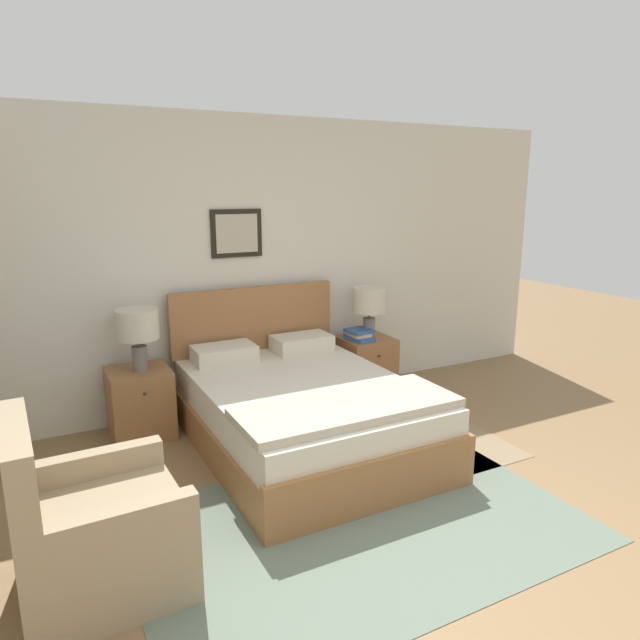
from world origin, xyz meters
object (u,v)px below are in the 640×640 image
at_px(table_lamp_by_door, 369,302).
at_px(armchair, 93,533).
at_px(table_lamp_near_window, 137,328).
at_px(nightstand_near_window, 140,402).
at_px(bed, 303,410).
at_px(nightstand_by_door, 365,365).

bearing_deg(table_lamp_by_door, armchair, -147.19).
bearing_deg(table_lamp_near_window, nightstand_near_window, 122.93).
height_order(armchair, table_lamp_by_door, table_lamp_by_door).
xyz_separation_m(bed, nightstand_near_window, (-1.08, 0.80, -0.02)).
bearing_deg(table_lamp_near_window, nightstand_by_door, 0.70).
bearing_deg(armchair, nightstand_near_window, 160.62).
relative_size(armchair, nightstand_by_door, 1.69).
xyz_separation_m(bed, table_lamp_near_window, (-1.06, 0.78, 0.61)).
height_order(bed, table_lamp_by_door, bed).
bearing_deg(nightstand_near_window, table_lamp_near_window, -57.07).
height_order(bed, armchair, bed).
bearing_deg(nightstand_by_door, bed, -143.26).
relative_size(bed, armchair, 2.23).
relative_size(nightstand_near_window, table_lamp_near_window, 1.12).
bearing_deg(bed, nightstand_by_door, 36.74).
xyz_separation_m(bed, armchair, (-1.63, -0.98, 0.01)).
bearing_deg(table_lamp_by_door, table_lamp_near_window, 180.00).
xyz_separation_m(nightstand_by_door, table_lamp_by_door, (0.02, -0.03, 0.63)).
relative_size(armchair, table_lamp_by_door, 1.89).
bearing_deg(table_lamp_near_window, table_lamp_by_door, 0.00).
distance_m(bed, nightstand_near_window, 1.34).
height_order(armchair, nightstand_near_window, armchair).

